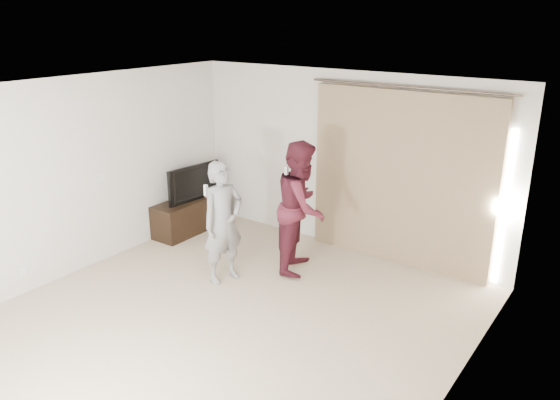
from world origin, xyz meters
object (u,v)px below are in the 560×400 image
(tv_console, at_px, (192,214))
(person_woman, at_px, (302,207))
(tv, at_px, (190,182))
(person_man, at_px, (223,222))

(tv_console, height_order, person_woman, person_woman)
(tv, distance_m, person_woman, 2.21)
(person_man, relative_size, person_woman, 0.90)
(tv_console, bearing_deg, person_man, -32.90)
(tv_console, xyz_separation_m, tv, (0.00, 0.00, 0.55))
(tv_console, relative_size, person_man, 0.86)
(tv_console, bearing_deg, person_woman, -3.98)
(tv, bearing_deg, tv_console, 0.00)
(person_woman, bearing_deg, tv, 176.02)
(tv, height_order, person_man, person_man)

